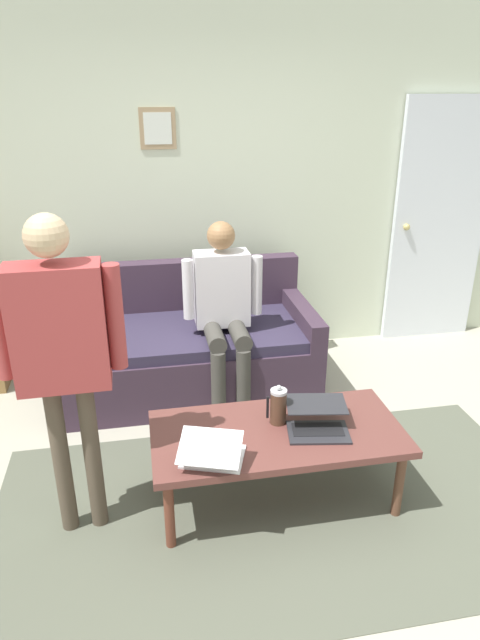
{
  "coord_description": "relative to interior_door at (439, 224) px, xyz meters",
  "views": [
    {
      "loc": [
        0.51,
        2.15,
        2.1
      ],
      "look_at": [
        -0.05,
        -0.87,
        0.8
      ],
      "focal_mm": 31.03,
      "sensor_mm": 36.0,
      "label": 1
    }
  ],
  "objects": [
    {
      "name": "french_press",
      "position": [
        1.85,
        1.82,
        -0.49
      ],
      "size": [
        0.11,
        0.09,
        0.23
      ],
      "color": "#4C3323",
      "rests_on": "coffee_table"
    },
    {
      "name": "back_wall",
      "position": [
        2.0,
        -0.09,
        0.33
      ],
      "size": [
        7.04,
        0.11,
        2.7
      ],
      "color": "beige",
      "rests_on": "ground_plane"
    },
    {
      "name": "person_seated",
      "position": [
        1.98,
        0.77,
        -0.3
      ],
      "size": [
        0.55,
        0.51,
        1.28
      ],
      "color": "#42403A",
      "rests_on": "ground_plane"
    },
    {
      "name": "ground_plane",
      "position": [
        2.0,
        2.11,
        -1.02
      ],
      "size": [
        7.68,
        7.68,
        0.0
      ],
      "primitive_type": "plane",
      "color": "#A9A592"
    },
    {
      "name": "coffee_table",
      "position": [
        1.87,
        1.89,
        -0.63
      ],
      "size": [
        1.32,
        0.63,
        0.44
      ],
      "color": "brown",
      "rests_on": "ground_plane"
    },
    {
      "name": "area_rug",
      "position": [
        1.87,
        1.99,
        -1.02
      ],
      "size": [
        3.03,
        1.58,
        0.01
      ],
      "primitive_type": "cube",
      "color": "#545849",
      "rests_on": "ground_plane"
    },
    {
      "name": "laptop_center",
      "position": [
        2.25,
        2.08,
        -0.55
      ],
      "size": [
        0.37,
        0.35,
        0.15
      ],
      "color": "silver",
      "rests_on": "coffee_table"
    },
    {
      "name": "person_standing",
      "position": [
        2.89,
        1.91,
        0.02
      ],
      "size": [
        0.57,
        0.19,
        1.63
      ],
      "color": "brown",
      "rests_on": "ground_plane"
    },
    {
      "name": "laptop_left",
      "position": [
        1.67,
        1.92,
        -0.55
      ],
      "size": [
        0.36,
        0.36,
        0.12
      ],
      "color": "#28282D",
      "rests_on": "coffee_table"
    },
    {
      "name": "couch",
      "position": [
        2.22,
        0.54,
        -0.72
      ],
      "size": [
        1.82,
        0.92,
        0.88
      ],
      "color": "#3B2A3A",
      "rests_on": "ground_plane"
    },
    {
      "name": "interior_door",
      "position": [
        0.0,
        0.0,
        0.0
      ],
      "size": [
        0.82,
        0.09,
        2.05
      ],
      "color": "silver",
      "rests_on": "ground_plane"
    }
  ]
}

